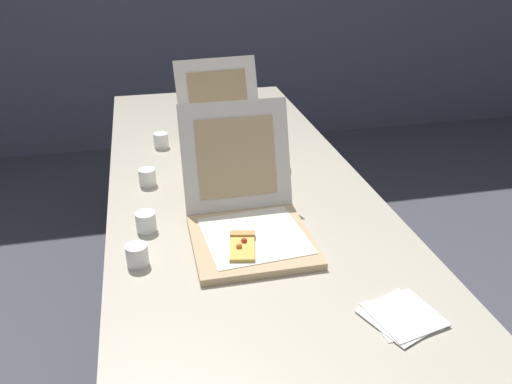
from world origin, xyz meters
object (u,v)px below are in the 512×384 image
(napkin_pile, at_px, (402,316))
(pizza_box_front, at_px, (248,221))
(pizza_box_middle, at_px, (230,145))
(cup_white_near_center, at_px, (146,222))
(cup_white_near_left, at_px, (137,255))
(cup_white_far, at_px, (161,140))
(cup_white_mid, at_px, (147,177))
(table, at_px, (239,197))

(napkin_pile, bearing_deg, pizza_box_front, 122.54)
(pizza_box_middle, xyz_separation_m, cup_white_near_center, (-0.34, -0.49, -0.02))
(cup_white_near_left, xyz_separation_m, cup_white_near_center, (0.03, 0.17, 0.00))
(pizza_box_front, bearing_deg, cup_white_near_left, -166.13)
(cup_white_near_center, distance_m, napkin_pile, 0.77)
(cup_white_far, height_order, cup_white_mid, same)
(cup_white_mid, distance_m, cup_white_near_left, 0.48)
(pizza_box_front, xyz_separation_m, cup_white_mid, (-0.27, 0.41, -0.02))
(table, bearing_deg, cup_white_near_center, -143.86)
(pizza_box_middle, bearing_deg, cup_white_far, 140.82)
(pizza_box_front, bearing_deg, pizza_box_middle, 84.90)
(pizza_box_middle, xyz_separation_m, napkin_pile, (0.22, -1.01, -0.05))
(cup_white_mid, relative_size, napkin_pile, 0.31)
(cup_white_near_left, distance_m, cup_white_near_center, 0.17)
(cup_white_far, bearing_deg, napkin_pile, -67.94)
(pizza_box_middle, xyz_separation_m, cup_white_near_left, (-0.37, -0.66, -0.02))
(pizza_box_front, relative_size, cup_white_near_center, 7.50)
(cup_white_mid, height_order, napkin_pile, cup_white_mid)
(pizza_box_middle, bearing_deg, table, -99.28)
(table, relative_size, cup_white_mid, 40.14)
(cup_white_far, distance_m, cup_white_near_center, 0.66)
(table, distance_m, cup_white_near_center, 0.41)
(table, xyz_separation_m, cup_white_far, (-0.24, 0.42, 0.07))
(pizza_box_front, height_order, napkin_pile, pizza_box_front)
(cup_white_far, bearing_deg, cup_white_near_left, -97.69)
(table, height_order, cup_white_near_left, cup_white_near_left)
(cup_white_near_left, relative_size, napkin_pile, 0.31)
(napkin_pile, bearing_deg, cup_white_near_center, 137.01)
(pizza_box_middle, relative_size, cup_white_far, 7.99)
(table, bearing_deg, cup_white_far, 120.19)
(pizza_box_middle, relative_size, napkin_pile, 2.46)
(pizza_box_front, bearing_deg, cup_white_mid, 123.94)
(pizza_box_front, bearing_deg, table, 83.52)
(table, distance_m, cup_white_far, 0.49)
(napkin_pile, bearing_deg, cup_white_far, 112.06)
(pizza_box_middle, distance_m, cup_white_far, 0.31)
(pizza_box_middle, height_order, napkin_pile, pizza_box_middle)
(cup_white_far, bearing_deg, cup_white_mid, -101.11)
(pizza_box_middle, distance_m, cup_white_near_center, 0.59)
(pizza_box_middle, bearing_deg, cup_white_mid, -157.54)
(cup_white_near_center, bearing_deg, pizza_box_middle, 55.03)
(pizza_box_front, relative_size, napkin_pile, 2.31)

